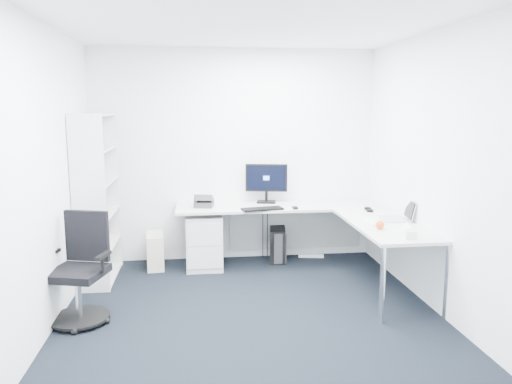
{
  "coord_description": "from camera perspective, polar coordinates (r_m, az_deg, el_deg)",
  "views": [
    {
      "loc": [
        -0.5,
        -4.29,
        1.96
      ],
      "look_at": [
        0.15,
        1.05,
        1.05
      ],
      "focal_mm": 35.0,
      "sensor_mm": 36.0,
      "label": 1
    }
  ],
  "objects": [
    {
      "name": "wall_left",
      "position": [
        4.52,
        -23.58,
        1.04
      ],
      "size": [
        0.02,
        4.2,
        2.7
      ],
      "primitive_type": "cube",
      "color": "white",
      "rests_on": "ground"
    },
    {
      "name": "mouse",
      "position": [
        6.01,
        4.48,
        -1.8
      ],
      "size": [
        0.06,
        0.09,
        0.03
      ],
      "primitive_type": "cube",
      "rotation": [
        0.0,
        0.0,
        0.02
      ],
      "color": "black",
      "rests_on": "l_desk"
    },
    {
      "name": "black_keyboard",
      "position": [
        5.93,
        0.72,
        -1.94
      ],
      "size": [
        0.51,
        0.26,
        0.02
      ],
      "primitive_type": "cube",
      "rotation": [
        0.0,
        0.0,
        0.18
      ],
      "color": "black",
      "rests_on": "l_desk"
    },
    {
      "name": "bookshelf",
      "position": [
        5.94,
        -17.76,
        -0.63
      ],
      "size": [
        0.37,
        0.95,
        1.9
      ],
      "primitive_type": null,
      "color": "silver",
      "rests_on": "ground"
    },
    {
      "name": "monitor",
      "position": [
        6.34,
        1.19,
        1.05
      ],
      "size": [
        0.56,
        0.27,
        0.51
      ],
      "primitive_type": null,
      "rotation": [
        0.0,
        0.0,
        -0.19
      ],
      "color": "black",
      "rests_on": "l_desk"
    },
    {
      "name": "wall_front",
      "position": [
        2.33,
        5.7,
        -5.68
      ],
      "size": [
        3.6,
        0.02,
        2.7
      ],
      "primitive_type": "cube",
      "color": "white",
      "rests_on": "ground"
    },
    {
      "name": "ground",
      "position": [
        4.74,
        -0.28,
        -14.81
      ],
      "size": [
        4.2,
        4.2,
        0.0
      ],
      "primitive_type": "plane",
      "color": "black"
    },
    {
      "name": "tissue_box",
      "position": [
        4.91,
        16.84,
        -4.54
      ],
      "size": [
        0.11,
        0.21,
        0.07
      ],
      "primitive_type": "cube",
      "rotation": [
        0.0,
        0.0,
        0.02
      ],
      "color": "silver",
      "rests_on": "l_desk"
    },
    {
      "name": "desk_phone",
      "position": [
        6.14,
        -5.97,
        -1.0
      ],
      "size": [
        0.26,
        0.26,
        0.15
      ],
      "primitive_type": null,
      "rotation": [
        0.0,
        0.0,
        -0.19
      ],
      "color": "#2E2E31",
      "rests_on": "l_desk"
    },
    {
      "name": "black_pc_tower",
      "position": [
        6.51,
        2.47,
        -5.97
      ],
      "size": [
        0.25,
        0.46,
        0.43
      ],
      "primitive_type": "cube",
      "rotation": [
        0.0,
        0.0,
        -0.14
      ],
      "color": "black",
      "rests_on": "ground"
    },
    {
      "name": "white_keyboard",
      "position": [
        5.44,
        12.95,
        -3.31
      ],
      "size": [
        0.12,
        0.4,
        0.01
      ],
      "primitive_type": "cube",
      "rotation": [
        0.0,
        0.0,
        -0.03
      ],
      "color": "silver",
      "rests_on": "l_desk"
    },
    {
      "name": "beige_pc_tower",
      "position": [
        6.34,
        -11.42,
        -6.6
      ],
      "size": [
        0.23,
        0.46,
        0.42
      ],
      "primitive_type": "cube",
      "rotation": [
        0.0,
        0.0,
        0.08
      ],
      "color": "beige",
      "rests_on": "ground"
    },
    {
      "name": "laptop",
      "position": [
        5.58,
        15.27,
        -1.95
      ],
      "size": [
        0.37,
        0.36,
        0.23
      ],
      "primitive_type": null,
      "rotation": [
        0.0,
        0.0,
        -0.16
      ],
      "color": "#B7BBBE",
      "rests_on": "l_desk"
    },
    {
      "name": "ceiling",
      "position": [
        4.38,
        -0.31,
        19.32
      ],
      "size": [
        4.2,
        4.2,
        0.0
      ],
      "primitive_type": "plane",
      "color": "white"
    },
    {
      "name": "wall_right",
      "position": [
        4.9,
        21.1,
        1.81
      ],
      "size": [
        0.02,
        4.2,
        2.7
      ],
      "primitive_type": "cube",
      "color": "white",
      "rests_on": "ground"
    },
    {
      "name": "headphones",
      "position": [
        6.04,
        12.77,
        -1.87
      ],
      "size": [
        0.14,
        0.2,
        0.05
      ],
      "primitive_type": null,
      "rotation": [
        0.0,
        0.0,
        -0.12
      ],
      "color": "black",
      "rests_on": "l_desk"
    },
    {
      "name": "wall_back",
      "position": [
        6.44,
        -2.46,
        4.16
      ],
      "size": [
        3.6,
        0.02,
        2.7
      ],
      "primitive_type": "cube",
      "color": "white",
      "rests_on": "ground"
    },
    {
      "name": "task_chair",
      "position": [
        4.87,
        -19.79,
        -8.38
      ],
      "size": [
        0.7,
        0.7,
        1.01
      ],
      "primitive_type": null,
      "rotation": [
        0.0,
        0.0,
        -0.28
      ],
      "color": "black",
      "rests_on": "ground"
    },
    {
      "name": "power_strip",
      "position": [
        6.71,
        6.31,
        -7.27
      ],
      "size": [
        0.34,
        0.11,
        0.04
      ],
      "primitive_type": "cube",
      "rotation": [
        0.0,
        0.0,
        -0.16
      ],
      "color": "silver",
      "rests_on": "ground"
    },
    {
      "name": "l_desk",
      "position": [
        6.0,
        3.41,
        -5.69
      ],
      "size": [
        2.6,
        1.46,
        0.76
      ],
      "primitive_type": null,
      "color": "#B7BAB9",
      "rests_on": "ground"
    },
    {
      "name": "drawer_pedestal",
      "position": [
        6.23,
        -5.94,
        -5.56
      ],
      "size": [
        0.44,
        0.55,
        0.67
      ],
      "primitive_type": "cube",
      "color": "#B7BAB9",
      "rests_on": "ground"
    },
    {
      "name": "orange_fruit",
      "position": [
        5.16,
        13.97,
        -3.66
      ],
      "size": [
        0.08,
        0.08,
        0.08
      ],
      "primitive_type": "sphere",
      "color": "#EC5115",
      "rests_on": "l_desk"
    }
  ]
}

